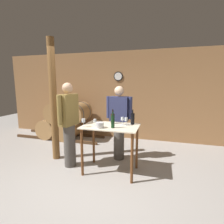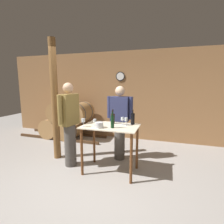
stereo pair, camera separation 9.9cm
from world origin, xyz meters
The scene contains 15 objects.
ground_plane centered at (0.00, 0.00, 0.00)m, with size 14.00×14.00×0.00m, color #9E9993.
back_wall centered at (0.00, 2.82, 1.35)m, with size 8.40×0.08×2.70m.
barrel_rack centered at (-1.82, 2.23, 0.56)m, with size 2.79×0.79×1.16m.
tasting_table centered at (0.21, 0.58, 0.75)m, with size 1.06×0.69×0.93m.
wooden_post centered at (-1.19, 0.83, 1.35)m, with size 0.16×0.16×2.70m.
wine_bottle_far_left centered at (0.20, 0.78, 1.04)m, with size 0.08×0.08×0.29m.
wine_bottle_left centered at (0.30, 0.44, 1.06)m, with size 0.06×0.06×0.32m.
wine_bottle_center centered at (0.59, 0.82, 1.05)m, with size 0.08×0.08×0.29m.
wine_glass_near_left centered at (-0.24, 0.35, 1.05)m, with size 0.07×0.07×0.16m.
wine_glass_near_center centered at (-0.05, 0.45, 1.04)m, with size 0.06×0.06×0.14m.
wine_glass_near_right centered at (0.41, 0.74, 1.04)m, with size 0.06×0.06×0.15m.
wine_glass_far_side centered at (0.49, 0.70, 1.05)m, with size 0.06×0.06×0.16m.
ice_bucket centered at (0.07, 0.37, 0.99)m, with size 0.15×0.15×0.10m.
person_host centered at (-0.68, 0.58, 0.93)m, with size 0.29×0.58×1.75m.
person_visitor_with_scarf centered at (0.22, 1.21, 0.89)m, with size 0.59×0.24×1.68m.
Camera 2 is at (1.24, -2.49, 1.74)m, focal length 28.00 mm.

